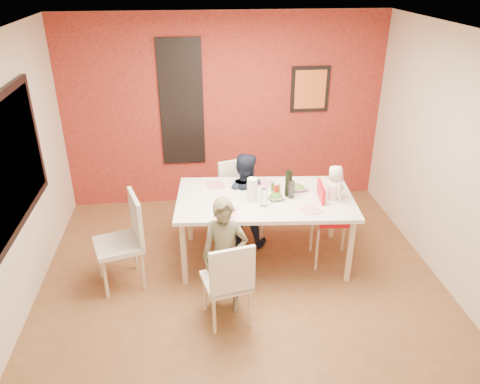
{
  "coord_description": "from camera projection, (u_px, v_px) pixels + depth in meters",
  "views": [
    {
      "loc": [
        -0.49,
        -4.14,
        3.28
      ],
      "look_at": [
        0.0,
        0.3,
        1.05
      ],
      "focal_mm": 35.0,
      "sensor_mm": 36.0,
      "label": 1
    }
  ],
  "objects": [
    {
      "name": "ground",
      "position": [
        243.0,
        288.0,
        5.2
      ],
      "size": [
        4.5,
        4.5,
        0.0
      ],
      "primitive_type": "plane",
      "color": "brown",
      "rests_on": "ground"
    },
    {
      "name": "ceiling",
      "position": [
        244.0,
        35.0,
        3.99
      ],
      "size": [
        4.5,
        4.5,
        0.02
      ],
      "primitive_type": "cube",
      "color": "white",
      "rests_on": "wall_back"
    },
    {
      "name": "wall_back",
      "position": [
        225.0,
        112.0,
        6.6
      ],
      "size": [
        4.5,
        0.02,
        2.7
      ],
      "primitive_type": "cube",
      "color": "beige",
      "rests_on": "ground"
    },
    {
      "name": "wall_front",
      "position": [
        290.0,
        347.0,
        2.59
      ],
      "size": [
        4.5,
        0.02,
        2.7
      ],
      "primitive_type": "cube",
      "color": "beige",
      "rests_on": "ground"
    },
    {
      "name": "wall_left",
      "position": [
        5.0,
        189.0,
        4.37
      ],
      "size": [
        0.02,
        4.5,
        2.7
      ],
      "primitive_type": "cube",
      "color": "beige",
      "rests_on": "ground"
    },
    {
      "name": "wall_right",
      "position": [
        460.0,
        168.0,
        4.82
      ],
      "size": [
        0.02,
        4.5,
        2.7
      ],
      "primitive_type": "cube",
      "color": "beige",
      "rests_on": "ground"
    },
    {
      "name": "brick_accent_wall",
      "position": [
        225.0,
        112.0,
        6.58
      ],
      "size": [
        4.5,
        0.02,
        2.7
      ],
      "primitive_type": "cube",
      "color": "maroon",
      "rests_on": "ground"
    },
    {
      "name": "picture_window_frame",
      "position": [
        11.0,
        161.0,
        4.47
      ],
      "size": [
        0.05,
        1.7,
        1.3
      ],
      "primitive_type": "cube",
      "color": "black",
      "rests_on": "wall_left"
    },
    {
      "name": "picture_window_pane",
      "position": [
        12.0,
        161.0,
        4.47
      ],
      "size": [
        0.02,
        1.55,
        1.15
      ],
      "primitive_type": "cube",
      "color": "black",
      "rests_on": "wall_left"
    },
    {
      "name": "glassblock_strip",
      "position": [
        182.0,
        103.0,
        6.44
      ],
      "size": [
        0.55,
        0.03,
        1.7
      ],
      "primitive_type": "cube",
      "color": "silver",
      "rests_on": "wall_back"
    },
    {
      "name": "glassblock_surround",
      "position": [
        182.0,
        104.0,
        6.44
      ],
      "size": [
        0.6,
        0.03,
        1.76
      ],
      "primitive_type": "cube",
      "color": "black",
      "rests_on": "wall_back"
    },
    {
      "name": "art_print_frame",
      "position": [
        310.0,
        89.0,
        6.55
      ],
      "size": [
        0.54,
        0.03,
        0.64
      ],
      "primitive_type": "cube",
      "color": "black",
      "rests_on": "wall_back"
    },
    {
      "name": "art_print_canvas",
      "position": [
        310.0,
        89.0,
        6.53
      ],
      "size": [
        0.44,
        0.01,
        0.54
      ],
      "primitive_type": "cube",
      "color": "orange",
      "rests_on": "wall_back"
    },
    {
      "name": "dining_table",
      "position": [
        265.0,
        203.0,
        5.39
      ],
      "size": [
        2.1,
        1.28,
        0.84
      ],
      "rotation": [
        0.0,
        0.0,
        -0.08
      ],
      "color": "white",
      "rests_on": "ground"
    },
    {
      "name": "chair_near",
      "position": [
        229.0,
        280.0,
        4.48
      ],
      "size": [
        0.52,
        0.52,
        0.95
      ],
      "rotation": [
        0.0,
        0.0,
        3.35
      ],
      "color": "white",
      "rests_on": "ground"
    },
    {
      "name": "chair_far",
      "position": [
        239.0,
        195.0,
        6.02
      ],
      "size": [
        0.58,
        0.58,
        1.0
      ],
      "rotation": [
        0.0,
        0.0,
        0.31
      ],
      "color": "beige",
      "rests_on": "ground"
    },
    {
      "name": "chair_left",
      "position": [
        126.0,
        236.0,
        5.07
      ],
      "size": [
        0.61,
        0.61,
        1.06
      ],
      "rotation": [
        0.0,
        0.0,
        5.01
      ],
      "color": "beige",
      "rests_on": "ground"
    },
    {
      "name": "high_chair",
      "position": [
        329.0,
        216.0,
        5.42
      ],
      "size": [
        0.46,
        0.46,
        1.02
      ],
      "rotation": [
        0.0,
        0.0,
        1.48
      ],
      "color": "red",
      "rests_on": "ground"
    },
    {
      "name": "child_near",
      "position": [
        225.0,
        257.0,
        4.64
      ],
      "size": [
        0.51,
        0.38,
        1.26
      ],
      "primitive_type": "imported",
      "rotation": [
        0.0,
        0.0,
        -0.19
      ],
      "color": "#5F5C43",
      "rests_on": "ground"
    },
    {
      "name": "child_far",
      "position": [
        243.0,
        200.0,
        5.78
      ],
      "size": [
        0.68,
        0.58,
        1.23
      ],
      "primitive_type": "imported",
      "rotation": [
        0.0,
        0.0,
        2.92
      ],
      "color": "black",
      "rests_on": "ground"
    },
    {
      "name": "toddler",
      "position": [
        334.0,
        192.0,
        5.28
      ],
      "size": [
        0.26,
        0.35,
        0.64
      ],
      "primitive_type": "imported",
      "rotation": [
        0.0,
        0.0,
        1.77
      ],
      "color": "white",
      "rests_on": "high_chair"
    },
    {
      "name": "plate_near_left",
      "position": [
        225.0,
        213.0,
        5.01
      ],
      "size": [
        0.28,
        0.28,
        0.01
      ],
      "primitive_type": "cube",
      "rotation": [
        0.0,
        0.0,
        -0.29
      ],
      "color": "white",
      "rests_on": "dining_table"
    },
    {
      "name": "plate_far_mid",
      "position": [
        266.0,
        184.0,
        5.66
      ],
      "size": [
        0.23,
        0.23,
        0.01
      ],
      "primitive_type": "cube",
      "rotation": [
        0.0,
        0.0,
        -0.18
      ],
      "color": "white",
      "rests_on": "dining_table"
    },
    {
      "name": "plate_near_right",
      "position": [
        311.0,
        210.0,
        5.06
      ],
      "size": [
        0.24,
        0.24,
        0.01
      ],
      "primitive_type": "cube",
      "rotation": [
        0.0,
        0.0,
        0.26
      ],
      "color": "white",
      "rests_on": "dining_table"
    },
    {
      "name": "plate_far_left",
      "position": [
        216.0,
        185.0,
        5.63
      ],
      "size": [
        0.22,
        0.22,
        0.01
      ],
      "primitive_type": "cube",
      "rotation": [
        0.0,
        0.0,
        0.14
      ],
      "color": "silver",
      "rests_on": "dining_table"
    },
    {
      "name": "salad_bowl_a",
      "position": [
        276.0,
        197.0,
        5.3
      ],
      "size": [
        0.24,
        0.24,
        0.05
      ],
      "primitive_type": "imported",
      "rotation": [
        0.0,
        0.0,
        0.22
      ],
      "color": "silver",
      "rests_on": "dining_table"
    },
    {
      "name": "salad_bowl_b",
      "position": [
        298.0,
        188.0,
        5.51
      ],
      "size": [
        0.22,
        0.22,
        0.05
      ],
      "primitive_type": "imported",
      "rotation": [
        0.0,
        0.0,
        -0.05
      ],
      "color": "silver",
      "rests_on": "dining_table"
    },
    {
      "name": "wine_bottle",
      "position": [
        288.0,
        184.0,
        5.32
      ],
      "size": [
        0.08,
        0.08,
        0.31
      ],
      "primitive_type": "cylinder",
      "color": "black",
      "rests_on": "dining_table"
    },
    {
      "name": "wine_glass_a",
      "position": [
        264.0,
        197.0,
        5.12
      ],
      "size": [
        0.07,
        0.07,
        0.21
      ],
      "primitive_type": "cylinder",
      "color": "white",
      "rests_on": "dining_table"
    },
    {
      "name": "wine_glass_b",
      "position": [
        291.0,
        190.0,
        5.3
      ],
      "size": [
        0.07,
        0.07,
        0.2
      ],
      "primitive_type": "cylinder",
      "color": "silver",
      "rests_on": "dining_table"
    },
    {
      "name": "paper_towel_roll",
      "position": [
        252.0,
        190.0,
        5.23
      ],
      "size": [
        0.12,
        0.12,
        0.27
      ],
      "primitive_type": "cylinder",
      "color": "white",
      "rests_on": "dining_table"
    },
    {
      "name": "condiment_red",
      "position": [
        275.0,
        191.0,
        5.32
      ],
      "size": [
        0.04,
        0.04,
        0.15
      ],
      "primitive_type": "cylinder",
      "color": "red",
      "rests_on": "dining_table"
    },
    {
      "name": "condiment_green",
      "position": [
        272.0,
        189.0,
        5.38
      ],
      "size": [
        0.04,
        0.04,
        0.15
      ],
      "primitive_type": "cylinder",
      "color": "#2F7125",
      "rests_on": "dining_table"
    },
    {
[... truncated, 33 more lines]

